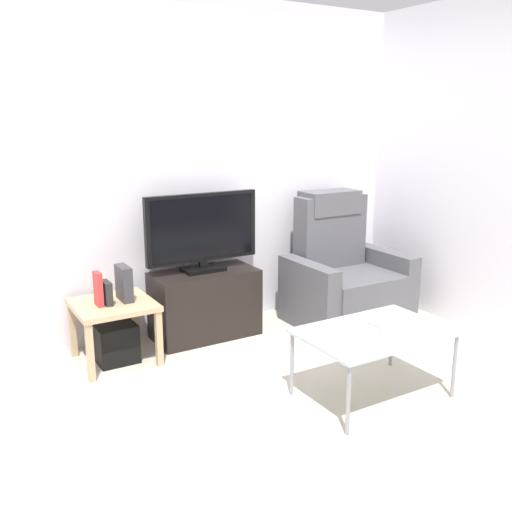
{
  "coord_description": "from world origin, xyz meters",
  "views": [
    {
      "loc": [
        -1.91,
        -2.97,
        1.7
      ],
      "look_at": [
        0.16,
        0.5,
        0.7
      ],
      "focal_mm": 39.71,
      "sensor_mm": 36.0,
      "label": 1
    }
  ],
  "objects_px": {
    "subwoofer_box": "(115,342)",
    "book_middle": "(107,293)",
    "television": "(202,230)",
    "side_table": "(113,312)",
    "tv_stand": "(205,304)",
    "game_console": "(124,283)",
    "recliner_armchair": "(343,276)",
    "cell_phone": "(379,325)",
    "coffee_table": "(374,335)",
    "book_leftmost": "(98,289)"
  },
  "relations": [
    {
      "from": "side_table",
      "to": "subwoofer_box",
      "type": "bearing_deg",
      "value": 180.0
    },
    {
      "from": "side_table",
      "to": "coffee_table",
      "type": "xyz_separation_m",
      "value": [
        1.21,
        -1.33,
        0.04
      ]
    },
    {
      "from": "recliner_armchair",
      "to": "coffee_table",
      "type": "distance_m",
      "value": 1.42
    },
    {
      "from": "coffee_table",
      "to": "recliner_armchair",
      "type": "bearing_deg",
      "value": 58.17
    },
    {
      "from": "recliner_armchair",
      "to": "cell_phone",
      "type": "distance_m",
      "value": 1.34
    },
    {
      "from": "recliner_armchair",
      "to": "book_leftmost",
      "type": "xyz_separation_m",
      "value": [
        -2.06,
        0.11,
        0.18
      ]
    },
    {
      "from": "game_console",
      "to": "coffee_table",
      "type": "xyz_separation_m",
      "value": [
        1.12,
        -1.34,
        -0.15
      ]
    },
    {
      "from": "tv_stand",
      "to": "book_middle",
      "type": "height_order",
      "value": "book_middle"
    },
    {
      "from": "game_console",
      "to": "side_table",
      "type": "bearing_deg",
      "value": -173.66
    },
    {
      "from": "coffee_table",
      "to": "book_middle",
      "type": "bearing_deg",
      "value": 133.72
    },
    {
      "from": "side_table",
      "to": "book_leftmost",
      "type": "xyz_separation_m",
      "value": [
        -0.1,
        -0.02,
        0.19
      ]
    },
    {
      "from": "side_table",
      "to": "television",
      "type": "bearing_deg",
      "value": 8.83
    },
    {
      "from": "side_table",
      "to": "game_console",
      "type": "height_order",
      "value": "game_console"
    },
    {
      "from": "game_console",
      "to": "coffee_table",
      "type": "relative_size",
      "value": 0.27
    },
    {
      "from": "television",
      "to": "recliner_armchair",
      "type": "xyz_separation_m",
      "value": [
        1.2,
        -0.25,
        -0.48
      ]
    },
    {
      "from": "side_table",
      "to": "book_leftmost",
      "type": "bearing_deg",
      "value": -168.69
    },
    {
      "from": "book_middle",
      "to": "subwoofer_box",
      "type": "bearing_deg",
      "value": 24.44
    },
    {
      "from": "book_middle",
      "to": "cell_phone",
      "type": "relative_size",
      "value": 1.1
    },
    {
      "from": "recliner_armchair",
      "to": "television",
      "type": "bearing_deg",
      "value": 177.65
    },
    {
      "from": "television",
      "to": "book_middle",
      "type": "distance_m",
      "value": 0.88
    },
    {
      "from": "tv_stand",
      "to": "book_middle",
      "type": "relative_size",
      "value": 4.96
    },
    {
      "from": "subwoofer_box",
      "to": "book_middle",
      "type": "xyz_separation_m",
      "value": [
        -0.04,
        -0.02,
        0.38
      ]
    },
    {
      "from": "recliner_armchair",
      "to": "book_leftmost",
      "type": "relative_size",
      "value": 4.56
    },
    {
      "from": "subwoofer_box",
      "to": "book_middle",
      "type": "height_order",
      "value": "book_middle"
    },
    {
      "from": "book_middle",
      "to": "tv_stand",
      "type": "bearing_deg",
      "value": 8.43
    },
    {
      "from": "book_leftmost",
      "to": "cell_phone",
      "type": "height_order",
      "value": "book_leftmost"
    },
    {
      "from": "side_table",
      "to": "recliner_armchair",
      "type": "bearing_deg",
      "value": -3.73
    },
    {
      "from": "recliner_armchair",
      "to": "side_table",
      "type": "relative_size",
      "value": 2.0
    },
    {
      "from": "recliner_armchair",
      "to": "subwoofer_box",
      "type": "relative_size",
      "value": 3.91
    },
    {
      "from": "book_leftmost",
      "to": "coffee_table",
      "type": "bearing_deg",
      "value": -45.03
    },
    {
      "from": "book_middle",
      "to": "game_console",
      "type": "xyz_separation_m",
      "value": [
        0.13,
        0.03,
        0.04
      ]
    },
    {
      "from": "side_table",
      "to": "subwoofer_box",
      "type": "xyz_separation_m",
      "value": [
        -0.0,
        0.0,
        -0.23
      ]
    },
    {
      "from": "game_console",
      "to": "tv_stand",
      "type": "bearing_deg",
      "value": 7.58
    },
    {
      "from": "recliner_armchair",
      "to": "book_middle",
      "type": "height_order",
      "value": "recliner_armchair"
    },
    {
      "from": "book_leftmost",
      "to": "book_middle",
      "type": "relative_size",
      "value": 1.44
    },
    {
      "from": "side_table",
      "to": "cell_phone",
      "type": "xyz_separation_m",
      "value": [
        1.29,
        -1.29,
        0.07
      ]
    },
    {
      "from": "tv_stand",
      "to": "side_table",
      "type": "bearing_deg",
      "value": -172.57
    },
    {
      "from": "tv_stand",
      "to": "television",
      "type": "distance_m",
      "value": 0.58
    },
    {
      "from": "television",
      "to": "side_table",
      "type": "bearing_deg",
      "value": -171.17
    },
    {
      "from": "side_table",
      "to": "tv_stand",
      "type": "bearing_deg",
      "value": 7.43
    },
    {
      "from": "television",
      "to": "game_console",
      "type": "height_order",
      "value": "television"
    },
    {
      "from": "tv_stand",
      "to": "book_leftmost",
      "type": "xyz_separation_m",
      "value": [
        -0.86,
        -0.12,
        0.29
      ]
    },
    {
      "from": "coffee_table",
      "to": "television",
      "type": "bearing_deg",
      "value": 107.42
    },
    {
      "from": "side_table",
      "to": "book_middle",
      "type": "xyz_separation_m",
      "value": [
        -0.04,
        -0.02,
        0.15
      ]
    },
    {
      "from": "television",
      "to": "coffee_table",
      "type": "distance_m",
      "value": 1.58
    },
    {
      "from": "subwoofer_box",
      "to": "cell_phone",
      "type": "bearing_deg",
      "value": -45.07
    },
    {
      "from": "game_console",
      "to": "television",
      "type": "bearing_deg",
      "value": 9.16
    },
    {
      "from": "game_console",
      "to": "cell_phone",
      "type": "bearing_deg",
      "value": -47.37
    },
    {
      "from": "side_table",
      "to": "book_middle",
      "type": "relative_size",
      "value": 3.28
    },
    {
      "from": "tv_stand",
      "to": "coffee_table",
      "type": "bearing_deg",
      "value": -72.37
    }
  ]
}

